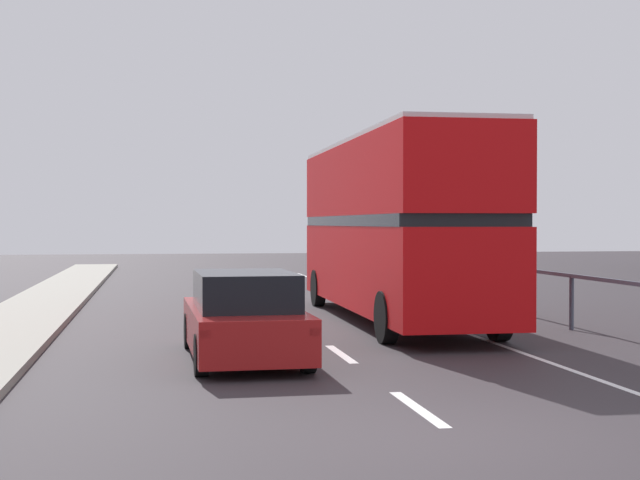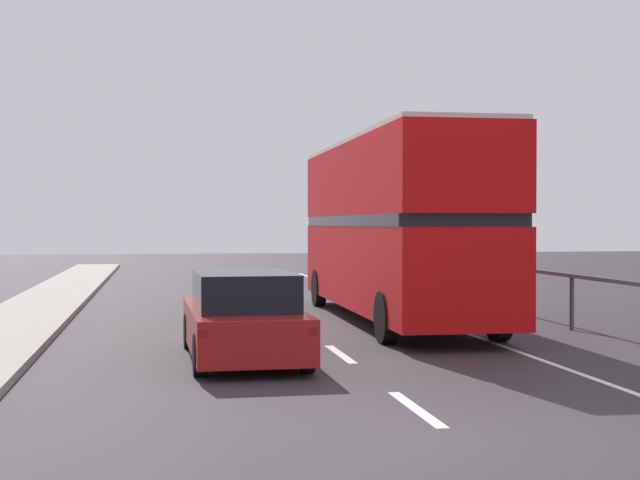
# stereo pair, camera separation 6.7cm
# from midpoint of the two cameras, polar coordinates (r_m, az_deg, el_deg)

# --- Properties ---
(ground_plane) EXTENTS (73.48, 120.00, 0.10)m
(ground_plane) POSITION_cam_midpoint_polar(r_m,az_deg,el_deg) (10.18, 8.54, -12.24)
(ground_plane) COLOR #302B2F
(lane_paint_markings) EXTENTS (3.32, 46.00, 0.01)m
(lane_paint_markings) POSITION_cam_midpoint_polar(r_m,az_deg,el_deg) (19.12, 5.58, -5.82)
(lane_paint_markings) COLOR silver
(lane_paint_markings) RESTS_ON ground
(bridge_side_railing) EXTENTS (0.10, 42.00, 1.20)m
(bridge_side_railing) POSITION_cam_midpoint_polar(r_m,az_deg,el_deg) (20.40, 15.43, -2.68)
(bridge_side_railing) COLOR #444A5B
(bridge_side_railing) RESTS_ON ground
(double_decker_bus_red) EXTENTS (2.61, 11.04, 4.22)m
(double_decker_bus_red) POSITION_cam_midpoint_polar(r_m,az_deg,el_deg) (21.53, 4.70, 0.98)
(double_decker_bus_red) COLOR red
(double_decker_bus_red) RESTS_ON ground
(hatchback_car_near) EXTENTS (1.88, 4.56, 1.48)m
(hatchback_car_near) POSITION_cam_midpoint_polar(r_m,az_deg,el_deg) (15.45, -4.66, -4.83)
(hatchback_car_near) COLOR maroon
(hatchback_car_near) RESTS_ON ground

